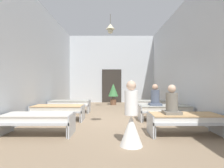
# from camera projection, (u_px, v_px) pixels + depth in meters

# --- Properties ---
(ground_plane) EXTENTS (6.70, 13.53, 0.10)m
(ground_plane) POSITION_uv_depth(u_px,v_px,m) (112.00, 122.00, 6.93)
(ground_plane) COLOR #8C755B
(room_shell) EXTENTS (6.50, 13.13, 4.85)m
(room_shell) POSITION_uv_depth(u_px,v_px,m) (112.00, 61.00, 8.26)
(room_shell) COLOR silver
(room_shell) RESTS_ON ground
(bed_left_row_0) EXTENTS (1.90, 0.84, 0.57)m
(bed_left_row_0) POSITION_uv_depth(u_px,v_px,m) (39.00, 119.00, 5.03)
(bed_left_row_0) COLOR #B7BCC1
(bed_left_row_0) RESTS_ON ground
(bed_right_row_0) EXTENTS (1.90, 0.84, 0.57)m
(bed_right_row_0) POSITION_uv_depth(u_px,v_px,m) (185.00, 119.00, 5.02)
(bed_right_row_0) COLOR #B7BCC1
(bed_right_row_0) RESTS_ON ground
(bed_left_row_1) EXTENTS (1.90, 0.84, 0.57)m
(bed_left_row_1) POSITION_uv_depth(u_px,v_px,m) (59.00, 109.00, 6.93)
(bed_left_row_1) COLOR #B7BCC1
(bed_left_row_1) RESTS_ON ground
(bed_right_row_1) EXTENTS (1.90, 0.84, 0.57)m
(bed_right_row_1) POSITION_uv_depth(u_px,v_px,m) (165.00, 109.00, 6.92)
(bed_right_row_1) COLOR #B7BCC1
(bed_right_row_1) RESTS_ON ground
(bed_left_row_2) EXTENTS (1.90, 0.84, 0.57)m
(bed_left_row_2) POSITION_uv_depth(u_px,v_px,m) (71.00, 103.00, 8.83)
(bed_left_row_2) COLOR #B7BCC1
(bed_left_row_2) RESTS_ON ground
(bed_right_row_2) EXTENTS (1.90, 0.84, 0.57)m
(bed_right_row_2) POSITION_uv_depth(u_px,v_px,m) (154.00, 103.00, 8.82)
(bed_right_row_2) COLOR #B7BCC1
(bed_right_row_2) RESTS_ON ground
(nurse_near_aisle) EXTENTS (0.52, 0.52, 1.49)m
(nurse_near_aisle) POSITION_uv_depth(u_px,v_px,m) (132.00, 122.00, 4.13)
(nurse_near_aisle) COLOR white
(nurse_near_aisle) RESTS_ON ground
(patient_seated_primary) EXTENTS (0.44, 0.44, 0.80)m
(patient_seated_primary) POSITION_uv_depth(u_px,v_px,m) (172.00, 103.00, 4.99)
(patient_seated_primary) COLOR slate
(patient_seated_primary) RESTS_ON bed_right_row_0
(patient_seated_secondary) EXTENTS (0.44, 0.44, 0.80)m
(patient_seated_secondary) POSITION_uv_depth(u_px,v_px,m) (156.00, 98.00, 6.92)
(patient_seated_secondary) COLOR #515B70
(patient_seated_secondary) RESTS_ON bed_right_row_1
(potted_plant) EXTENTS (0.65, 0.65, 1.37)m
(potted_plant) POSITION_uv_depth(u_px,v_px,m) (114.00, 92.00, 11.91)
(potted_plant) COLOR brown
(potted_plant) RESTS_ON ground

